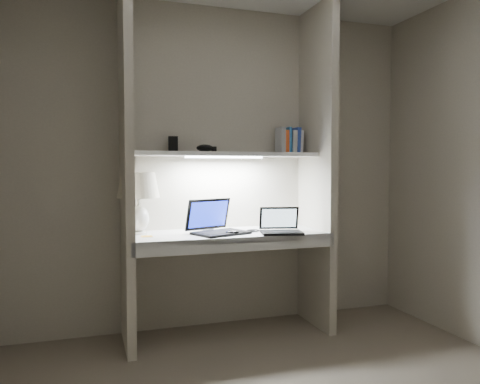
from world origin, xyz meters
name	(u,v)px	position (x,y,z in m)	size (l,w,h in m)	color
back_wall	(218,167)	(0.00, 1.50, 1.25)	(3.20, 0.01, 2.50)	beige
alcove_panel_left	(126,167)	(-0.73, 1.23, 1.25)	(0.06, 0.55, 2.50)	beige
alcove_panel_right	(317,167)	(0.73, 1.23, 1.25)	(0.06, 0.55, 2.50)	beige
desk	(228,235)	(0.00, 1.23, 0.75)	(1.40, 0.55, 0.04)	white
desk_apron	(239,244)	(0.00, 0.96, 0.72)	(1.46, 0.03, 0.10)	silver
shelf	(224,154)	(0.00, 1.32, 1.35)	(1.40, 0.36, 0.03)	silver
strip_light	(224,157)	(0.00, 1.32, 1.33)	(0.60, 0.04, 0.01)	white
table_lamp	(138,193)	(-0.64, 1.33, 1.07)	(0.30, 0.30, 0.45)	white
laptop_main	(216,226)	(-0.10, 1.20, 0.83)	(0.46, 0.43, 0.25)	black
laptop_netbook	(281,227)	(0.36, 1.07, 0.81)	(0.34, 0.32, 0.19)	black
speaker	(208,222)	(-0.11, 1.40, 0.83)	(0.09, 0.06, 0.13)	silver
mouse	(232,233)	(-0.01, 1.07, 0.79)	(0.10, 0.06, 0.04)	black
cable_coil	(253,231)	(0.19, 1.21, 0.78)	(0.10, 0.10, 0.01)	black
sticky_note	(147,236)	(-0.60, 1.20, 0.77)	(0.08, 0.08, 0.00)	gold
book_row	(289,141)	(0.56, 1.39, 1.46)	(0.19, 0.14, 0.21)	silver
shelf_box	(173,144)	(-0.37, 1.43, 1.42)	(0.07, 0.05, 0.12)	black
shelf_gadget	(205,148)	(-0.15, 1.31, 1.39)	(0.13, 0.09, 0.05)	black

